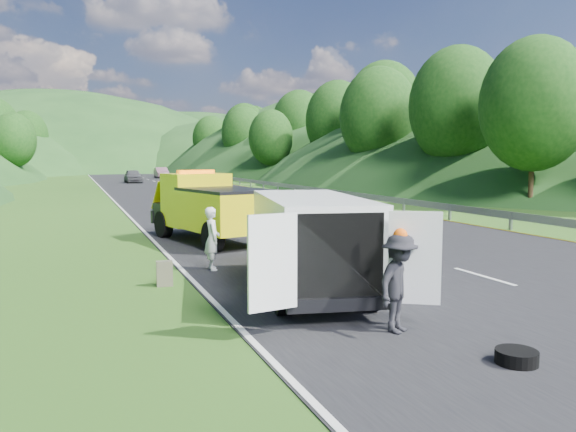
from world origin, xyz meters
name	(u,v)px	position (x,y,z in m)	size (l,w,h in m)	color
ground	(340,271)	(0.00, 0.00, 0.00)	(320.00, 320.00, 0.00)	#38661E
road_surface	(180,189)	(3.00, 40.00, 0.01)	(14.00, 200.00, 0.02)	black
guardrail	(222,182)	(10.30, 52.50, 0.00)	(0.06, 140.00, 1.52)	gray
tree_line_right	(297,179)	(23.00, 60.00, 0.00)	(14.00, 140.00, 14.00)	#285418
hills_backdrop	(126,169)	(6.50, 134.70, 0.00)	(201.00, 288.60, 44.00)	#2D5B23
tow_truck	(210,207)	(-2.03, 6.25, 1.24)	(3.46, 6.22, 2.53)	black
white_van	(309,238)	(-1.71, -1.88, 1.22)	(3.75, 6.43, 2.15)	black
woman	(213,270)	(-3.13, 1.29, 0.00)	(0.61, 0.44, 1.67)	silver
child	(291,275)	(-1.43, -0.05, 0.00)	(0.43, 0.34, 0.88)	tan
worker	(398,333)	(-1.42, -5.09, 0.00)	(1.10, 0.63, 1.70)	black
suitcase	(165,274)	(-4.61, -0.11, 0.30)	(0.37, 0.21, 0.60)	#565440
spare_tire	(516,365)	(-0.63, -6.99, 0.00)	(0.61, 0.61, 0.20)	black
passing_suv	(312,216)	(4.76, 12.81, 0.00)	(2.20, 4.78, 1.33)	black
dist_car_a	(133,183)	(0.17, 54.64, 0.00)	(1.86, 4.63, 1.58)	#424246
dist_car_b	(161,178)	(5.50, 68.82, 0.00)	(1.61, 4.61, 1.52)	#62414F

